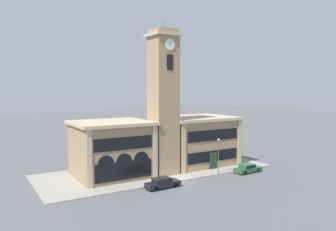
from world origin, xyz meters
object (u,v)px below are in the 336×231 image
object	(u,v)px
parked_car_mid	(248,168)
street_lamp	(218,150)
bollard	(241,166)
parked_car_near	(162,183)

from	to	relation	value
parked_car_mid	street_lamp	size ratio (longest dim) A/B	0.87
street_lamp	bollard	world-z (taller)	street_lamp
parked_car_near	street_lamp	world-z (taller)	street_lamp
parked_car_mid	bollard	distance (m)	1.43
parked_car_near	parked_car_mid	world-z (taller)	parked_car_near
parked_car_near	parked_car_mid	bearing A→B (deg)	-1.84
street_lamp	bollard	size ratio (longest dim) A/B	5.05
parked_car_mid	street_lamp	xyz separation A→B (m)	(-4.61, 1.54, 3.00)
parked_car_mid	bollard	size ratio (longest dim) A/B	4.41
bollard	street_lamp	bearing A→B (deg)	178.66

